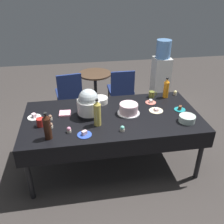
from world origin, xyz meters
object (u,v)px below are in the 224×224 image
slow_cooker (89,104)px  dessert_plate_white (34,117)px  frosted_layer_cake (129,109)px  soda_bottle_orange_juice (166,88)px  water_cooler (161,73)px  dessert_plate_cream (156,110)px  soda_bottle_cola (47,127)px  potluck_table (112,120)px  ceramic_snack_bowl (100,100)px  glass_salad_bowl (187,119)px  cupcake_lemon (122,129)px  cupcake_berry (50,117)px  cupcake_vanilla (69,130)px  dessert_plate_cobalt (84,134)px  maroon_chair_right (121,88)px  round_cafe_table (95,84)px  cupcake_mint (51,125)px  dessert_plate_teal (180,109)px  dessert_plate_coral (151,102)px  coffee_mug_red (41,122)px  cupcake_cocoa (175,93)px  maroon_chair_left (69,91)px  soda_bottle_ginger_ale (97,113)px  coffee_mug_olive (152,94)px

slow_cooker → dessert_plate_white: slow_cooker is taller
frosted_layer_cake → slow_cooker: (-0.50, 0.03, 0.10)m
soda_bottle_orange_juice → water_cooler: 1.46m
dessert_plate_cream → soda_bottle_cola: size_ratio=0.57×
potluck_table → ceramic_snack_bowl: ceramic_snack_bowl is taller
glass_salad_bowl → dessert_plate_white: bearing=167.9°
cupcake_lemon → water_cooler: water_cooler is taller
cupcake_berry → cupcake_vanilla: same height
slow_cooker → cupcake_berry: (-0.48, -0.03, -0.13)m
dessert_plate_cobalt → maroon_chair_right: bearing=66.6°
slow_cooker → round_cafe_table: (0.23, 1.57, -0.42)m
glass_salad_bowl → round_cafe_table: size_ratio=0.27×
cupcake_mint → water_cooler: water_cooler is taller
dessert_plate_teal → dessert_plate_cream: bearing=176.2°
dessert_plate_coral → frosted_layer_cake: bearing=-147.0°
cupcake_vanilla → maroon_chair_right: maroon_chair_right is taller
dessert_plate_teal → ceramic_snack_bowl: bearing=159.7°
dessert_plate_teal → coffee_mug_red: bearing=-176.6°
ceramic_snack_bowl → cupcake_lemon: 0.75m
dessert_plate_cobalt → cupcake_lemon: 0.43m
cupcake_vanilla → soda_bottle_orange_juice: bearing=26.4°
ceramic_snack_bowl → cupcake_berry: ceramic_snack_bowl is taller
glass_salad_bowl → cupcake_cocoa: size_ratio=2.88×
cupcake_lemon → maroon_chair_left: maroon_chair_left is taller
dessert_plate_cream → water_cooler: (0.69, 1.74, -0.17)m
glass_salad_bowl → maroon_chair_left: maroon_chair_left is taller
potluck_table → dessert_plate_cream: bearing=2.3°
maroon_chair_left → glass_salad_bowl: bearing=-50.3°
glass_salad_bowl → cupcake_lemon: size_ratio=2.88×
dessert_plate_cream → soda_bottle_orange_juice: size_ratio=0.60×
glass_salad_bowl → cupcake_mint: bearing=175.6°
frosted_layer_cake → maroon_chair_right: bearing=82.4°
soda_bottle_orange_juice → soda_bottle_ginger_ale: (-1.05, -0.58, 0.02)m
frosted_layer_cake → soda_bottle_ginger_ale: bearing=-153.9°
coffee_mug_olive → dessert_plate_cobalt: bearing=-141.7°
maroon_chair_left → maroon_chair_right: bearing=-0.0°
dessert_plate_teal → dessert_plate_cobalt: size_ratio=0.90×
frosted_layer_cake → coffee_mug_red: frosted_layer_cake is taller
ceramic_snack_bowl → dessert_plate_cream: ceramic_snack_bowl is taller
cupcake_mint → water_cooler: bearing=43.6°
soda_bottle_ginger_ale → maroon_chair_left: size_ratio=0.40×
cupcake_berry → coffee_mug_red: size_ratio=0.51×
soda_bottle_orange_juice → maroon_chair_left: bearing=144.0°
cupcake_lemon → coffee_mug_olive: size_ratio=0.57×
dessert_plate_white → maroon_chair_left: maroon_chair_left is taller
cupcake_mint → soda_bottle_orange_juice: soda_bottle_orange_juice is taller
maroon_chair_left → round_cafe_table: bearing=24.6°
frosted_layer_cake → dessert_plate_cobalt: bearing=-146.1°
potluck_table → soda_bottle_orange_juice: bearing=25.1°
dessert_plate_cobalt → maroon_chair_right: maroon_chair_right is taller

